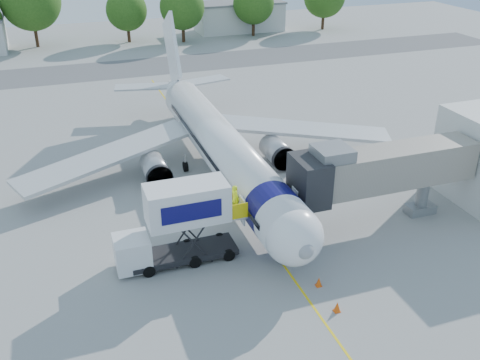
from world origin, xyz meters
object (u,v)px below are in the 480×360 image
object	(u,v)px
catering_hiloader	(178,225)
ground_tug	(317,358)
aircraft	(219,145)
jet_bridge	(375,170)

from	to	relation	value
catering_hiloader	ground_tug	size ratio (longest dim) A/B	1.95
aircraft	ground_tug	world-z (taller)	aircraft
aircraft	catering_hiloader	bearing A→B (deg)	-119.38
jet_bridge	catering_hiloader	xyz separation A→B (m)	(-14.26, -0.00, -1.58)
aircraft	catering_hiloader	xyz separation A→B (m)	(-6.26, -11.12, -0.19)
aircraft	jet_bridge	xyz separation A→B (m)	(7.99, -11.12, 1.39)
jet_bridge	catering_hiloader	distance (m)	14.34
jet_bridge	ground_tug	size ratio (longest dim) A/B	3.18
aircraft	catering_hiloader	world-z (taller)	aircraft
catering_hiloader	ground_tug	bearing A→B (deg)	-69.58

